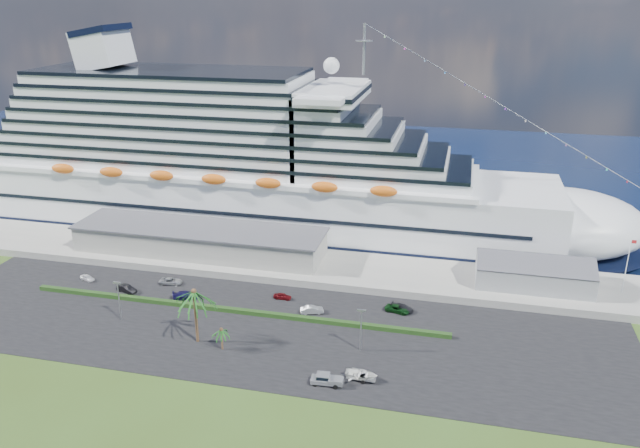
% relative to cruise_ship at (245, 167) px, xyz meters
% --- Properties ---
extents(ground, '(420.00, 420.00, 0.00)m').
position_rel_cruise_ship_xyz_m(ground, '(21.53, -64.00, -16.69)').
color(ground, '#344A18').
rests_on(ground, ground).
extents(asphalt_lot, '(140.00, 38.00, 0.12)m').
position_rel_cruise_ship_xyz_m(asphalt_lot, '(21.53, -53.00, -16.63)').
color(asphalt_lot, black).
rests_on(asphalt_lot, ground).
extents(wharf, '(240.00, 20.00, 1.80)m').
position_rel_cruise_ship_xyz_m(wharf, '(21.53, -24.00, -15.79)').
color(wharf, gray).
rests_on(wharf, ground).
extents(water, '(420.00, 160.00, 0.02)m').
position_rel_cruise_ship_xyz_m(water, '(21.53, 66.00, -16.68)').
color(water, black).
rests_on(water, ground).
extents(cruise_ship, '(191.00, 38.00, 54.00)m').
position_rel_cruise_ship_xyz_m(cruise_ship, '(0.00, 0.00, 0.00)').
color(cruise_ship, silver).
rests_on(cruise_ship, ground).
extents(terminal_building, '(61.00, 15.00, 6.30)m').
position_rel_cruise_ship_xyz_m(terminal_building, '(-3.47, -24.00, -11.68)').
color(terminal_building, gray).
rests_on(terminal_building, wharf).
extents(port_shed, '(24.00, 12.31, 7.37)m').
position_rel_cruise_ship_xyz_m(port_shed, '(73.53, -24.00, -12.30)').
color(port_shed, gray).
rests_on(port_shed, wharf).
extents(flagpole, '(1.08, 0.16, 12.00)m').
position_rel_cruise_ship_xyz_m(flagpole, '(91.57, -24.00, -8.43)').
color(flagpole, silver).
rests_on(flagpole, wharf).
extents(hedge, '(88.00, 1.10, 0.90)m').
position_rel_cruise_ship_xyz_m(hedge, '(13.53, -48.00, -16.12)').
color(hedge, black).
rests_on(hedge, asphalt_lot).
extents(lamp_post_left, '(1.60, 0.35, 8.27)m').
position_rel_cruise_ship_xyz_m(lamp_post_left, '(-6.47, -56.00, -11.35)').
color(lamp_post_left, gray).
rests_on(lamp_post_left, asphalt_lot).
extents(lamp_post_right, '(1.60, 0.35, 8.27)m').
position_rel_cruise_ship_xyz_m(lamp_post_right, '(41.53, -56.00, -11.35)').
color(lamp_post_right, gray).
rests_on(lamp_post_right, asphalt_lot).
extents(palm_tall, '(8.82, 8.82, 11.13)m').
position_rel_cruise_ship_xyz_m(palm_tall, '(11.53, -60.00, -7.49)').
color(palm_tall, '#47301E').
rests_on(palm_tall, ground).
extents(palm_short, '(3.53, 3.53, 4.56)m').
position_rel_cruise_ship_xyz_m(palm_short, '(17.03, -61.50, -13.03)').
color(palm_short, '#47301E').
rests_on(palm_short, ground).
extents(parked_car_0, '(3.96, 2.65, 1.25)m').
position_rel_cruise_ship_xyz_m(parked_car_0, '(-23.25, -41.59, -15.95)').
color(parked_car_0, white).
rests_on(parked_car_0, asphalt_lot).
extents(parked_car_1, '(5.09, 3.10, 1.58)m').
position_rel_cruise_ship_xyz_m(parked_car_1, '(-11.64, -44.84, -15.78)').
color(parked_car_1, black).
rests_on(parked_car_1, asphalt_lot).
extents(parked_car_2, '(5.23, 2.87, 1.39)m').
position_rel_cruise_ship_xyz_m(parked_car_2, '(-4.12, -39.00, -15.88)').
color(parked_car_2, gray).
rests_on(parked_car_2, asphalt_lot).
extents(parked_car_3, '(5.82, 4.21, 1.57)m').
position_rel_cruise_ship_xyz_m(parked_car_3, '(2.03, -44.59, -15.79)').
color(parked_car_3, '#171345').
rests_on(parked_car_3, asphalt_lot).
extents(parked_car_4, '(3.79, 1.58, 1.28)m').
position_rel_cruise_ship_xyz_m(parked_car_4, '(22.05, -40.09, -15.93)').
color(parked_car_4, '#5E0C10').
rests_on(parked_car_4, asphalt_lot).
extents(parked_car_5, '(4.94, 3.23, 1.54)m').
position_rel_cruise_ship_xyz_m(parked_car_5, '(29.62, -44.67, -15.81)').
color(parked_car_5, '#9B9CA1').
rests_on(parked_car_5, asphalt_lot).
extents(parked_car_6, '(5.49, 3.43, 1.42)m').
position_rel_cruise_ship_xyz_m(parked_car_6, '(46.39, -40.15, -15.87)').
color(parked_car_6, '#0D3511').
rests_on(parked_car_6, asphalt_lot).
extents(parked_car_7, '(5.15, 3.33, 1.39)m').
position_rel_cruise_ship_xyz_m(parked_car_7, '(47.20, -39.39, -15.88)').
color(parked_car_7, black).
rests_on(parked_car_7, asphalt_lot).
extents(pickup_truck, '(5.56, 2.38, 1.92)m').
position_rel_cruise_ship_xyz_m(pickup_truck, '(37.88, -67.72, -15.52)').
color(pickup_truck, black).
rests_on(pickup_truck, asphalt_lot).
extents(boat_trailer, '(6.16, 3.93, 1.78)m').
position_rel_cruise_ship_xyz_m(boat_trailer, '(43.28, -65.23, -15.40)').
color(boat_trailer, gray).
rests_on(boat_trailer, asphalt_lot).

